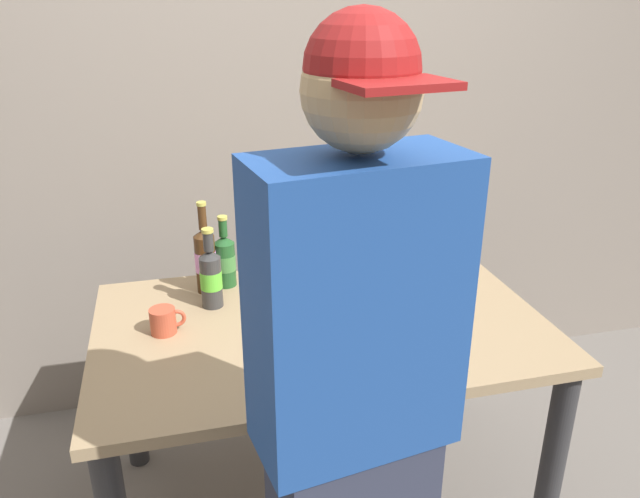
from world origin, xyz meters
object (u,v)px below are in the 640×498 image
(laptop, at_px, (361,285))
(beer_bottle_amber, at_px, (205,259))
(beer_bottle_brown, at_px, (225,259))
(coffee_mug, at_px, (164,321))
(person_figure, at_px, (353,436))
(beer_bottle_dark, at_px, (211,276))

(laptop, height_order, beer_bottle_amber, beer_bottle_amber)
(beer_bottle_brown, height_order, coffee_mug, beer_bottle_brown)
(laptop, xyz_separation_m, person_figure, (-0.29, -0.84, 0.09))
(beer_bottle_amber, distance_m, beer_bottle_brown, 0.08)
(coffee_mug, bearing_deg, beer_bottle_amber, 59.49)
(laptop, xyz_separation_m, beer_bottle_amber, (-0.51, 0.17, 0.08))
(laptop, height_order, beer_bottle_brown, beer_bottle_brown)
(laptop, relative_size, coffee_mug, 4.28)
(beer_bottle_brown, bearing_deg, person_figure, -81.61)
(laptop, bearing_deg, beer_bottle_amber, 161.27)
(laptop, relative_size, beer_bottle_amber, 1.43)
(beer_bottle_amber, xyz_separation_m, beer_bottle_brown, (0.07, 0.03, -0.02))
(beer_bottle_dark, xyz_separation_m, beer_bottle_brown, (0.06, 0.15, -0.01))
(beer_bottle_dark, distance_m, beer_bottle_brown, 0.16)
(beer_bottle_amber, bearing_deg, beer_bottle_dark, -86.13)
(person_figure, bearing_deg, coffee_mug, 116.44)
(beer_bottle_dark, relative_size, beer_bottle_amber, 0.84)
(beer_bottle_dark, xyz_separation_m, coffee_mug, (-0.16, -0.14, -0.07))
(beer_bottle_dark, bearing_deg, coffee_mug, -138.23)
(beer_bottle_dark, height_order, beer_bottle_amber, beer_bottle_amber)
(beer_bottle_brown, height_order, person_figure, person_figure)
(laptop, distance_m, beer_bottle_amber, 0.54)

